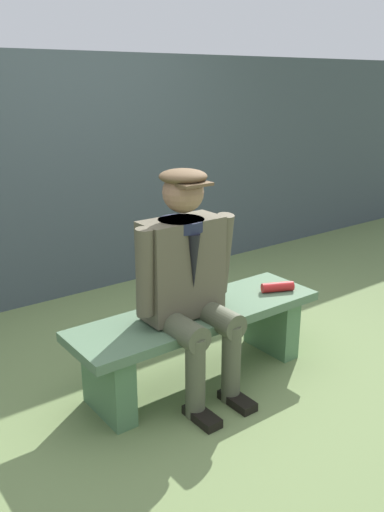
{
  "coord_description": "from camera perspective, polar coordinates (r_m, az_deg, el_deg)",
  "views": [
    {
      "loc": [
        1.79,
        2.32,
        1.76
      ],
      "look_at": [
        0.05,
        0.0,
        0.81
      ],
      "focal_mm": 37.74,
      "sensor_mm": 36.0,
      "label": 1
    }
  ],
  "objects": [
    {
      "name": "stadium_wall",
      "position": [
        4.6,
        -13.53,
        8.03
      ],
      "size": [
        12.0,
        0.24,
        1.97
      ],
      "primitive_type": "cube",
      "color": "#3B464B",
      "rests_on": "ground"
    },
    {
      "name": "bench",
      "position": [
        3.27,
        0.7,
        -8.03
      ],
      "size": [
        1.6,
        0.47,
        0.46
      ],
      "color": "#4C6A4D",
      "rests_on": "ground"
    },
    {
      "name": "seated_man",
      "position": [
        2.99,
        -0.41,
        -2.0
      ],
      "size": [
        0.64,
        0.61,
        1.31
      ],
      "color": "brown",
      "rests_on": "ground"
    },
    {
      "name": "rolled_magazine",
      "position": [
        3.52,
        9.06,
        -3.25
      ],
      "size": [
        0.22,
        0.14,
        0.06
      ],
      "primitive_type": "cylinder",
      "rotation": [
        0.0,
        1.57,
        -0.42
      ],
      "color": "#B21E1E",
      "rests_on": "bench"
    },
    {
      "name": "ground_plane",
      "position": [
        3.42,
        0.68,
        -12.76
      ],
      "size": [
        30.0,
        30.0,
        0.0
      ],
      "primitive_type": "plane",
      "color": "#647947"
    }
  ]
}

